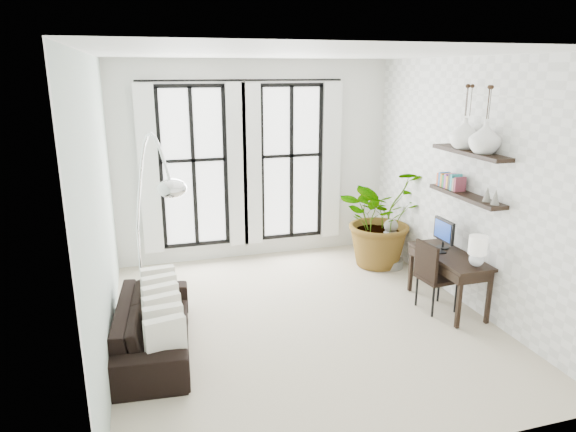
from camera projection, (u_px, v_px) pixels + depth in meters
name	position (u px, v px, depth m)	size (l,w,h in m)	color
floor	(302.00, 320.00, 6.45)	(5.00, 5.00, 0.00)	beige
ceiling	(304.00, 54.00, 5.57)	(5.00, 5.00, 0.00)	white
wall_left	(100.00, 211.00, 5.40)	(5.00, 5.00, 0.00)	#B4C8BB
wall_right	(468.00, 185.00, 6.62)	(5.00, 5.00, 0.00)	white
wall_back	(255.00, 161.00, 8.31)	(4.50, 4.50, 0.00)	white
windows	(244.00, 165.00, 8.21)	(3.26, 0.13, 2.65)	white
wall_shelves	(466.00, 178.00, 6.43)	(0.25, 1.30, 0.60)	black
sofa	(154.00, 326.00, 5.71)	(1.95, 0.76, 0.57)	black
throw_pillows	(162.00, 307.00, 5.68)	(0.40, 1.52, 0.40)	white
plant	(381.00, 216.00, 8.11)	(1.44, 1.24, 1.60)	#2D7228
desk	(452.00, 259.00, 6.59)	(0.52, 1.24, 1.12)	black
desk_chair	(432.00, 272.00, 6.58)	(0.48, 0.48, 0.93)	black
arc_lamp	(151.00, 177.00, 5.95)	(0.73, 1.62, 2.36)	silver
buddha	(390.00, 247.00, 8.11)	(0.44, 0.44, 0.79)	gray
vase_a	(485.00, 137.00, 6.02)	(0.37, 0.37, 0.38)	white
vase_b	(465.00, 133.00, 6.39)	(0.37, 0.37, 0.38)	white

